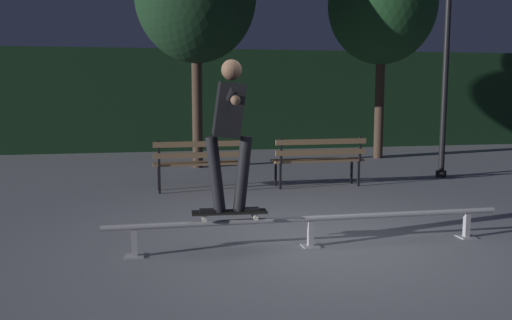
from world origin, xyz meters
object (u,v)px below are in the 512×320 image
(grind_rail, at_px, (311,222))
(park_bench_leftmost, at_px, (202,159))
(skateboarder, at_px, (229,123))
(park_bench_left_center, at_px, (319,156))
(skateboard, at_px, (229,213))
(tree_far_right, at_px, (382,5))
(lamp_post_right, at_px, (447,46))

(grind_rail, bearing_deg, park_bench_leftmost, 103.38)
(skateboarder, distance_m, park_bench_left_center, 4.10)
(park_bench_leftmost, distance_m, park_bench_left_center, 2.01)
(skateboard, bearing_deg, park_bench_leftmost, 89.01)
(tree_far_right, distance_m, lamp_post_right, 3.21)
(grind_rail, xyz_separation_m, tree_far_right, (3.86, 7.02, 3.40))
(skateboarder, xyz_separation_m, park_bench_leftmost, (0.06, 3.45, -0.81))
(park_bench_left_center, xyz_separation_m, lamp_post_right, (2.65, 0.59, 1.94))
(park_bench_leftmost, height_order, tree_far_right, tree_far_right)
(skateboard, relative_size, park_bench_leftmost, 0.49)
(park_bench_left_center, bearing_deg, park_bench_leftmost, 180.00)
(skateboard, distance_m, skateboarder, 0.94)
(grind_rail, relative_size, lamp_post_right, 1.12)
(grind_rail, relative_size, skateboarder, 2.80)
(skateboard, height_order, tree_far_right, tree_far_right)
(grind_rail, xyz_separation_m, skateboarder, (-0.88, -0.00, 1.08))
(skateboarder, xyz_separation_m, tree_far_right, (4.73, 7.02, 2.32))
(park_bench_left_center, bearing_deg, tree_far_right, 53.28)
(skateboard, xyz_separation_m, lamp_post_right, (4.72, 4.04, 2.07))
(tree_far_right, bearing_deg, skateboard, -123.99)
(tree_far_right, height_order, lamp_post_right, tree_far_right)
(park_bench_leftmost, distance_m, lamp_post_right, 5.09)
(grind_rail, bearing_deg, skateboard, -180.00)
(skateboarder, relative_size, park_bench_left_center, 0.97)
(skateboard, relative_size, park_bench_left_center, 0.49)
(park_bench_left_center, bearing_deg, lamp_post_right, 12.45)
(park_bench_leftmost, bearing_deg, skateboard, -90.99)
(skateboard, bearing_deg, lamp_post_right, 40.51)
(grind_rail, distance_m, skateboarder, 1.39)
(tree_far_right, bearing_deg, grind_rail, -118.77)
(park_bench_leftmost, xyz_separation_m, tree_far_right, (4.68, 3.57, 3.13))
(grind_rail, height_order, park_bench_left_center, park_bench_left_center)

